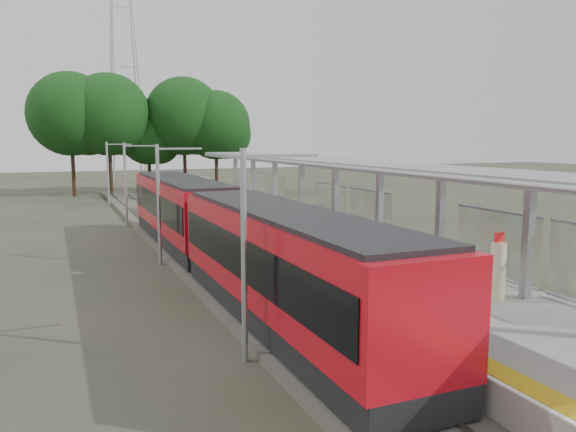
# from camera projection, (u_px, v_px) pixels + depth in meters

# --- Properties ---
(trackbed) EXTENTS (3.00, 70.00, 0.24)m
(trackbed) POSITION_uv_depth(u_px,v_px,m) (195.00, 255.00, 26.85)
(trackbed) COLOR #59544C
(trackbed) RESTS_ON ground
(platform) EXTENTS (6.00, 50.00, 1.00)m
(platform) POSITION_uv_depth(u_px,v_px,m) (282.00, 241.00, 28.53)
(platform) COLOR gray
(platform) RESTS_ON ground
(tactile_strip) EXTENTS (0.60, 50.00, 0.02)m
(tactile_strip) POSITION_uv_depth(u_px,v_px,m) (233.00, 234.00, 27.48)
(tactile_strip) COLOR gold
(tactile_strip) RESTS_ON platform
(end_fence) EXTENTS (6.00, 0.10, 1.20)m
(end_fence) POSITION_uv_depth(u_px,v_px,m) (179.00, 184.00, 51.17)
(end_fence) COLOR #9EA0A5
(end_fence) RESTS_ON platform
(train) EXTENTS (2.74, 27.60, 3.62)m
(train) POSITION_uv_depth(u_px,v_px,m) (219.00, 228.00, 22.58)
(train) COLOR black
(train) RESTS_ON ground
(canopy) EXTENTS (3.27, 38.00, 3.66)m
(canopy) POSITION_uv_depth(u_px,v_px,m) (347.00, 171.00, 25.16)
(canopy) COLOR #9EA0A5
(canopy) RESTS_ON platform
(pylon) EXTENTS (8.00, 4.00, 38.00)m
(pylon) POSITION_uv_depth(u_px,v_px,m) (123.00, 37.00, 74.04)
(pylon) COLOR #9EA0A5
(pylon) RESTS_ON ground
(tree_cluster) EXTENTS (21.77, 9.47, 12.15)m
(tree_cluster) POSITION_uv_depth(u_px,v_px,m) (141.00, 119.00, 56.69)
(tree_cluster) COLOR #382316
(tree_cluster) RESTS_ON ground
(catenary_masts) EXTENTS (2.08, 48.16, 5.40)m
(catenary_masts) POSITION_uv_depth(u_px,v_px,m) (161.00, 201.00, 24.90)
(catenary_masts) COLOR #9EA0A5
(catenary_masts) RESTS_ON ground
(bench_near) EXTENTS (0.97, 1.65, 1.08)m
(bench_near) POSITION_uv_depth(u_px,v_px,m) (439.00, 258.00, 19.16)
(bench_near) COLOR #110F4D
(bench_near) RESTS_ON platform
(bench_mid) EXTENTS (0.68, 1.56, 1.03)m
(bench_mid) POSITION_uv_depth(u_px,v_px,m) (394.00, 241.00, 22.50)
(bench_mid) COLOR #110F4D
(bench_mid) RESTS_ON platform
(bench_far) EXTENTS (0.79, 1.60, 1.05)m
(bench_far) POSITION_uv_depth(u_px,v_px,m) (307.00, 212.00, 31.38)
(bench_far) COLOR #110F4D
(bench_far) RESTS_ON platform
(info_pillar_near) EXTENTS (0.45, 0.45, 1.98)m
(info_pillar_near) POSITION_uv_depth(u_px,v_px,m) (498.00, 271.00, 16.16)
(info_pillar_near) COLOR beige
(info_pillar_near) RESTS_ON platform
(info_pillar_far) EXTENTS (0.36, 0.36, 1.60)m
(info_pillar_far) POSITION_uv_depth(u_px,v_px,m) (336.00, 233.00, 23.69)
(info_pillar_far) COLOR beige
(info_pillar_far) RESTS_ON platform
(litter_bin) EXTENTS (0.50, 0.50, 0.87)m
(litter_bin) POSITION_uv_depth(u_px,v_px,m) (295.00, 219.00, 29.47)
(litter_bin) COLOR #9EA0A5
(litter_bin) RESTS_ON platform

